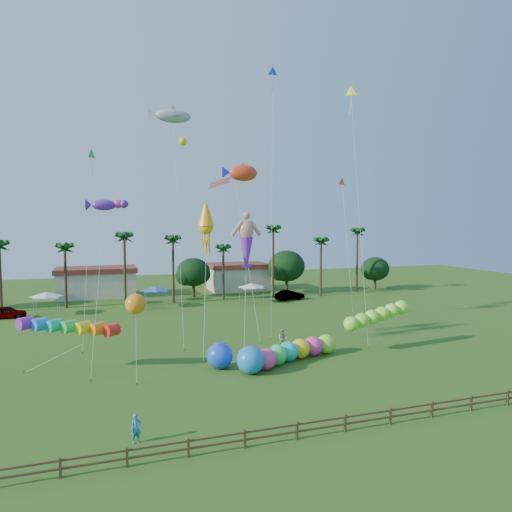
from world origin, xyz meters
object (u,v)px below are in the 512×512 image
object	(u,v)px
spectator_a	(136,429)
blue_ball	(220,356)
car_a	(7,312)
car_b	(290,295)
caterpillar_inflatable	(285,353)
spectator_b	(283,339)

from	to	relation	value
spectator_a	blue_ball	size ratio (longest dim) A/B	0.73
car_a	spectator_a	world-z (taller)	spectator_a
car_a	blue_ball	xyz separation A→B (m)	(20.56, -27.99, 0.30)
car_b	spectator_a	size ratio (longest dim) A/B	2.97
car_b	caterpillar_inflatable	bearing A→B (deg)	143.71
spectator_a	blue_ball	xyz separation A→B (m)	(7.40, 10.95, 0.28)
spectator_a	spectator_b	size ratio (longest dim) A/B	0.86
blue_ball	caterpillar_inflatable	bearing A→B (deg)	-4.77
car_b	spectator_a	xyz separation A→B (m)	(-25.99, -40.42, 0.02)
car_b	spectator_b	world-z (taller)	spectator_b
spectator_a	caterpillar_inflatable	world-z (taller)	caterpillar_inflatable
spectator_b	spectator_a	bearing A→B (deg)	-113.86
car_b	spectator_a	world-z (taller)	spectator_a
spectator_a	caterpillar_inflatable	xyz separation A→B (m)	(12.96, 10.48, 0.15)
spectator_b	caterpillar_inflatable	size ratio (longest dim) A/B	0.17
spectator_b	caterpillar_inflatable	distance (m)	4.79
car_a	spectator_a	bearing A→B (deg)	-159.69
blue_ball	spectator_a	bearing A→B (deg)	-124.06
car_a	car_b	world-z (taller)	car_a
spectator_a	car_a	bearing A→B (deg)	92.48
car_a	spectator_b	world-z (taller)	spectator_b
car_b	blue_ball	world-z (taller)	blue_ball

